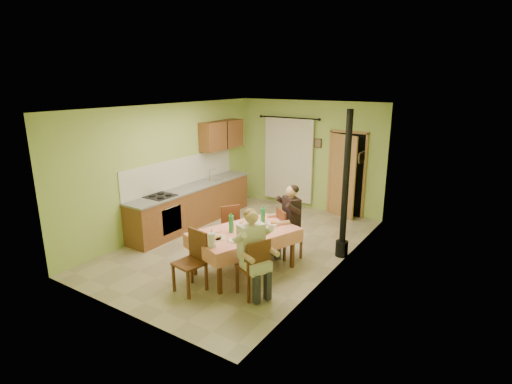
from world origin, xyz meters
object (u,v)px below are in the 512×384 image
Objects in this scene: chair_far at (289,242)px; stove_flue at (344,205)px; dining_table at (244,251)px; chair_near at (191,274)px; man_right at (252,243)px; man_far at (290,213)px; chair_left at (234,240)px; chair_right at (253,279)px.

chair_far is 0.34× the size of stove_flue.
dining_table is 2.07m from stove_flue.
chair_near is (-0.70, -2.00, 0.00)m from chair_far.
chair_near is 1.16m from man_right.
man_right is at bearing -26.70° from dining_table.
chair_near reaches higher than dining_table.
chair_far is at bearing -90.00° from man_far.
man_far reaches higher than chair_left.
chair_right is 1.03× the size of chair_left.
chair_far is 0.59m from man_far.
dining_table is 2.10× the size of chair_near.
chair_near is 1.02× the size of chair_right.
man_far is at bearing 150.04° from chair_left.
man_far is at bearing 90.00° from chair_far.
man_far is (0.37, 0.97, 0.50)m from dining_table.
chair_far is at bearing 149.74° from chair_left.
man_far is 1.03m from stove_flue.
chair_far is at bearing -100.79° from chair_near.
chair_left is (-0.59, 0.49, -0.09)m from dining_table.
man_right is (0.21, -1.58, 0.59)m from chair_far.
chair_far is 0.69× the size of man_right.
stove_flue is (1.80, 1.06, 0.74)m from chair_left.
man_far reaches higher than chair_near.
chair_near is 1.01m from chair_right.
man_far reaches higher than dining_table.
man_far is 0.50× the size of stove_flue.
chair_right is 0.70× the size of man_far.
man_far is 1.00× the size of man_right.
chair_right is at bearing -26.36° from dining_table.
dining_table is at bearing -128.19° from stove_flue.
stove_flue reaches higher than man_right.
stove_flue is at bearing 153.60° from chair_left.
man_far is at bearing 32.57° from chair_right.
chair_right is (0.59, -0.62, -0.09)m from dining_table.
stove_flue is (1.22, 1.55, 0.65)m from dining_table.
chair_far reaches higher than chair_left.
chair_right is at bearing -147.29° from chair_near.
chair_far is 2.12m from chair_near.
man_far reaches higher than chair_right.
man_right is at bearing -44.83° from man_far.
chair_left is at bearing -115.43° from man_far.
man_right is (0.58, -0.61, 0.50)m from dining_table.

